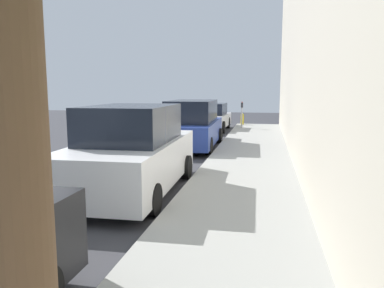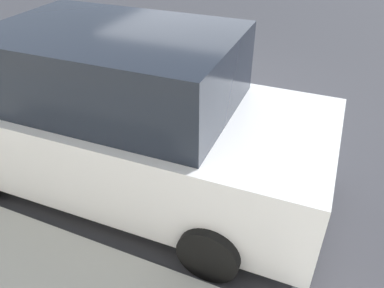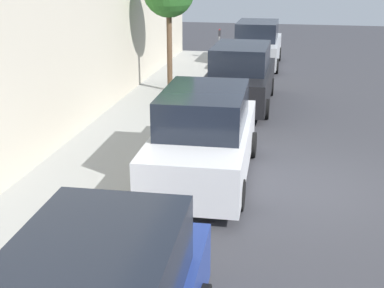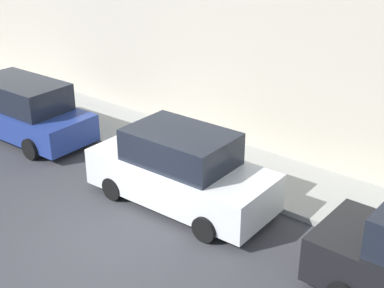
# 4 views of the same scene
# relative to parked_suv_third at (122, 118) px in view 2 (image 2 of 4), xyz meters

# --- Properties ---
(ground_plane) EXTENTS (60.00, 60.00, 0.00)m
(ground_plane) POSITION_rel_parked_suv_third_xyz_m (-2.34, 0.12, -0.93)
(ground_plane) COLOR #38383D
(parked_suv_third) EXTENTS (2.08, 4.84, 1.98)m
(parked_suv_third) POSITION_rel_parked_suv_third_xyz_m (0.00, 0.00, 0.00)
(parked_suv_third) COLOR silver
(parked_suv_third) RESTS_ON ground_plane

